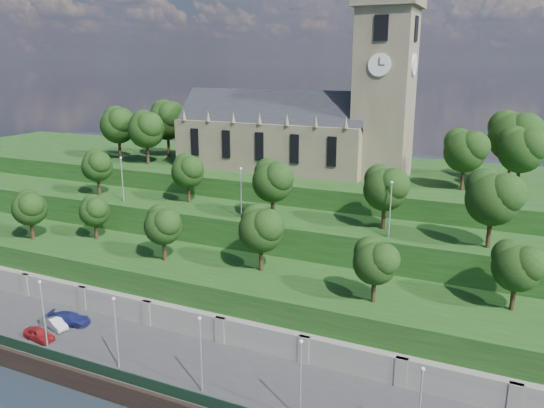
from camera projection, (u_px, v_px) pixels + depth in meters
The scene contains 17 objects.
ground at pixel (120, 403), 52.00m from camera, with size 320.00×320.00×0.00m, color black.
promenade at pixel (156, 363), 57.01m from camera, with size 160.00×12.00×2.00m, color #2D2D30.
quay_wall at pixel (119, 393), 51.67m from camera, with size 160.00×0.50×2.20m, color black.
fence at pixel (122, 376), 51.85m from camera, with size 160.00×0.10×1.20m, color black.
retaining_wall at pixel (187, 326), 61.87m from camera, with size 160.00×2.10×5.00m.
embankment_lower at pixel (213, 295), 66.78m from camera, with size 160.00×12.00×8.00m, color #183C14.
embankment_upper at pixel (252, 252), 75.93m from camera, with size 160.00×10.00×12.00m, color #183C14.
hilltop at pixel (305, 207), 93.99m from camera, with size 160.00×32.00×15.00m, color #183C14.
church at pixel (302, 125), 86.28m from camera, with size 38.60×12.35×27.60m.
trees_lower at pixel (228, 229), 63.53m from camera, with size 67.64×8.82×8.09m.
trees_upper at pixel (301, 180), 68.95m from camera, with size 63.56×8.45×8.94m.
trees_hilltop at pixel (291, 130), 86.30m from camera, with size 74.24×16.71×10.69m.
lamp_posts_promenade at pixel (116, 327), 53.32m from camera, with size 60.36×0.36×7.81m.
lamp_posts_upper at pixel (241, 188), 70.71m from camera, with size 40.36×0.36×6.91m.
car_left at pixel (39, 334), 59.69m from camera, with size 1.63×4.04×1.38m, color maroon.
car_middle at pixel (56, 323), 62.30m from camera, with size 1.32×3.77×1.24m, color #A0A2A5.
car_right at pixel (69, 319), 63.22m from camera, with size 2.04×5.03×1.46m, color navy.
Camera 1 is at (32.43, -34.88, 32.25)m, focal length 35.00 mm.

